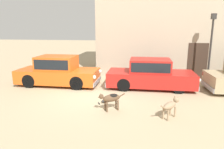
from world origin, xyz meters
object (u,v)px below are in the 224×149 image
at_px(stray_cat, 106,100).
at_px(street_lamp, 211,40).
at_px(parked_sedan_nearest, 58,71).
at_px(stray_dog_tan, 171,105).
at_px(stray_dog_spotted, 111,98).
at_px(parked_sedan_second, 150,74).

distance_m(stray_cat, street_lamp, 6.43).
bearing_deg(parked_sedan_nearest, stray_dog_tan, -31.85).
bearing_deg(stray_dog_spotted, stray_dog_tan, 140.02).
xyz_separation_m(stray_dog_tan, street_lamp, (2.48, 4.66, 1.90)).
bearing_deg(parked_sedan_second, stray_dog_tan, -80.78).
distance_m(stray_dog_spotted, street_lamp, 6.56).
relative_size(parked_sedan_nearest, stray_dog_spotted, 4.56).
height_order(parked_sedan_second, stray_dog_spotted, parked_sedan_second).
bearing_deg(street_lamp, stray_dog_spotted, -136.21).
relative_size(stray_dog_tan, stray_cat, 1.63).
bearing_deg(parked_sedan_second, street_lamp, 21.35).
xyz_separation_m(parked_sedan_nearest, stray_dog_spotted, (3.25, -3.05, -0.27)).
xyz_separation_m(parked_sedan_nearest, stray_dog_tan, (5.31, -3.36, -0.30)).
relative_size(parked_sedan_nearest, stray_cat, 7.80).
height_order(parked_sedan_second, street_lamp, street_lamp).
bearing_deg(stray_dog_tan, parked_sedan_second, 47.61).
xyz_separation_m(stray_dog_spotted, street_lamp, (4.54, 4.35, 1.87)).
xyz_separation_m(stray_dog_tan, stray_cat, (-2.38, 1.10, -0.36)).
height_order(parked_sedan_nearest, street_lamp, street_lamp).
distance_m(parked_sedan_second, stray_dog_tan, 3.51).
height_order(stray_dog_spotted, stray_dog_tan, stray_dog_spotted).
bearing_deg(stray_cat, stray_dog_spotted, -115.89).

